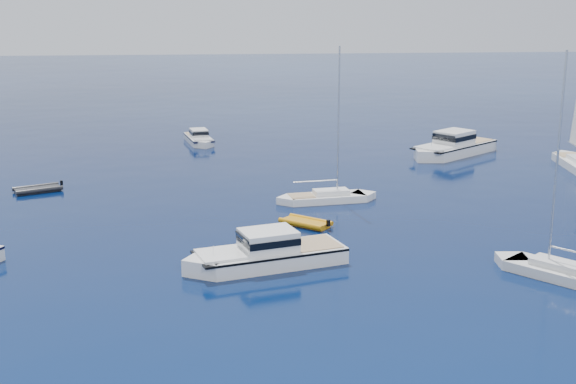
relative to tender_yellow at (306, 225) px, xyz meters
name	(u,v)px	position (x,y,z in m)	size (l,w,h in m)	color
ground	(289,362)	(-3.44, -21.67, 0.00)	(400.00, 400.00, 0.00)	navy
motor_cruiser_centre	(265,266)	(-3.60, -8.43, 0.00)	(3.40, 11.12, 2.92)	white
motor_cruiser_distant	(452,155)	(18.74, 24.39, 0.00)	(3.86, 12.62, 3.31)	white
motor_cruiser_horizon	(199,143)	(-8.16, 33.96, 0.00)	(2.42, 7.92, 2.08)	silver
sailboat_mid_r	(562,279)	(13.89, -12.49, 0.00)	(2.46, 9.47, 13.92)	silver
sailboat_centre	(327,201)	(2.58, 6.65, 0.00)	(2.31, 8.89, 13.07)	white
tender_yellow	(306,225)	(0.00, 0.00, 0.00)	(2.13, 3.93, 0.95)	orange
tender_grey_far	(38,192)	(-21.80, 12.38, 0.00)	(2.22, 4.14, 0.95)	black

